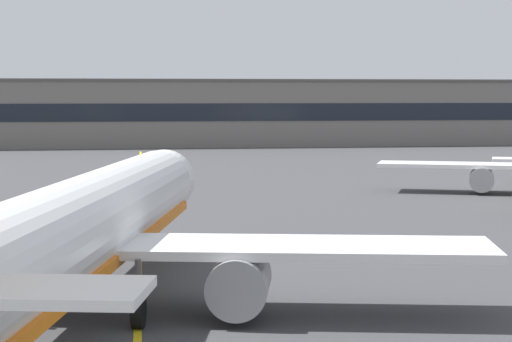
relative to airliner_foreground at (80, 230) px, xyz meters
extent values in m
cube|color=yellow|center=(2.83, 18.06, -3.37)|extent=(6.64, 179.90, 0.01)
cylinder|color=white|center=(0.03, 0.14, 0.13)|extent=(11.47, 35.97, 3.80)
cone|color=white|center=(4.19, 18.99, 0.13)|extent=(4.09, 3.32, 3.61)
cube|color=orange|center=(0.03, 0.14, -0.91)|extent=(10.77, 33.14, 0.44)
cube|color=black|center=(3.78, 17.13, 0.80)|extent=(3.02, 1.69, 0.60)
cube|color=white|center=(0.16, 0.73, -0.72)|extent=(32.28, 11.58, 0.36)
cylinder|color=gray|center=(6.00, -1.58, -1.94)|extent=(3.02, 4.01, 2.30)
cylinder|color=black|center=(6.40, 0.22, -1.94)|extent=(1.95, 0.60, 1.95)
cylinder|color=#4C4C51|center=(3.16, 14.30, -1.89)|extent=(0.24, 0.24, 1.60)
cylinder|color=black|center=(3.16, 14.30, -2.92)|extent=(0.58, 0.97, 0.90)
cylinder|color=black|center=(-2.94, -1.25, -2.72)|extent=(0.67, 1.36, 1.30)
cylinder|color=#4C4C51|center=(2.14, -2.37, -1.59)|extent=(0.24, 0.24, 1.60)
cylinder|color=black|center=(2.14, -2.37, -2.72)|extent=(0.67, 1.36, 1.30)
cylinder|color=gray|center=(32.94, 41.41, -2.07)|extent=(3.16, 3.82, 2.10)
cylinder|color=black|center=(33.56, 42.98, -2.07)|extent=(1.72, 0.81, 1.78)
cone|color=orange|center=(0.27, 17.06, -3.09)|extent=(0.36, 0.36, 0.55)
cylinder|color=white|center=(0.27, 17.06, -3.07)|extent=(0.23, 0.23, 0.07)
cube|color=orange|center=(0.27, 17.06, -3.35)|extent=(0.44, 0.44, 0.03)
cube|color=slate|center=(12.50, 121.62, 1.93)|extent=(128.50, 12.00, 10.60)
cube|color=black|center=(12.50, 115.57, 2.33)|extent=(123.36, 0.12, 2.80)
cube|color=#4E4A47|center=(12.50, 121.62, 7.43)|extent=(128.90, 12.40, 0.40)
camera|label=1|loc=(1.08, -37.70, 5.25)|focal=68.00mm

